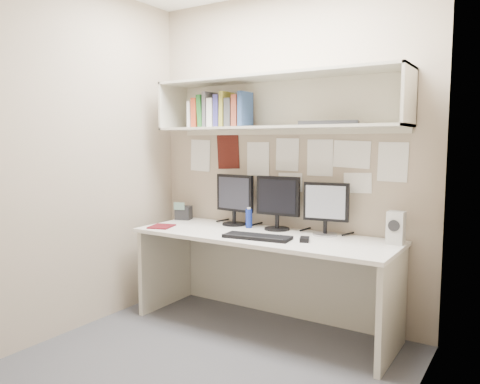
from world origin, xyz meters
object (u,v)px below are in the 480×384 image
Objects in this scene: keyboard at (257,237)px; speaker at (396,228)px; desk at (263,281)px; monitor_center at (278,200)px; monitor_left at (235,197)px; monitor_right at (326,206)px; maroon_notebook at (162,226)px; desk_phone at (183,212)px.

keyboard is 0.96m from speaker.
monitor_center is (0.00, 0.22, 0.60)m from desk.
monitor_left is 0.99× the size of monitor_center.
maroon_notebook is (-1.25, -0.41, -0.21)m from monitor_right.
monitor_right is 1.77× the size of speaker.
desk is 9.02× the size of speaker.
speaker is 1.07× the size of maroon_notebook.
monitor_left reaches higher than speaker.
desk is 4.10× the size of keyboard.
monitor_left reaches higher than monitor_right.
desk is at bearing -169.77° from speaker.
monitor_left is at bearing 131.70° from keyboard.
desk is 4.76× the size of monitor_left.
keyboard reaches higher than maroon_notebook.
monitor_right reaches higher than speaker.
monitor_right is (0.41, 0.22, 0.58)m from desk.
monitor_right is 0.57m from keyboard.
speaker is at bearing 4.64° from monitor_left.
monitor_left reaches higher than keyboard.
monitor_left is 2.62× the size of desk_phone.
monitor_right is (0.40, 0.00, -0.01)m from monitor_center.
monitor_right is at bearing 28.35° from desk.
keyboard is 2.36× the size of maroon_notebook.
monitor_left is at bearing 177.31° from speaker.
speaker is at bearing 11.76° from desk.
maroon_notebook is (-0.44, -0.41, -0.23)m from monitor_left.
monitor_right is at bearing -18.41° from desk_phone.
keyboard is at bearing -86.53° from monitor_center.
speaker reaches higher than maroon_notebook.
desk is at bearing -31.33° from desk_phone.
desk is at bearing -4.38° from maroon_notebook.
maroon_notebook reaches higher than desk.
keyboard is (0.04, -0.16, 0.38)m from desk.
desk is at bearing 97.00° from keyboard.
desk_phone is (-0.94, 0.21, 0.43)m from desk.
monitor_center is 0.40m from monitor_right.
speaker is at bearing -12.37° from monitor_right.
speaker is at bearing -3.98° from monitor_center.
monitor_right is at bearing 39.03° from keyboard.
speaker is at bearing -4.89° from maroon_notebook.
maroon_notebook is at bearing -167.26° from desk.
speaker is (0.52, -0.03, -0.11)m from monitor_right.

